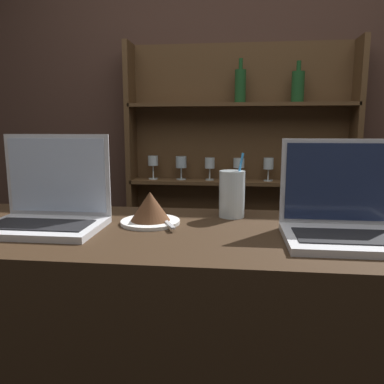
% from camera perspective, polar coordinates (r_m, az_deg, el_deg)
% --- Properties ---
extents(back_wall, '(7.00, 0.06, 2.70)m').
position_cam_1_polar(back_wall, '(2.34, 7.02, 10.83)').
color(back_wall, '#4C3328').
rests_on(back_wall, ground_plane).
extents(back_shelf, '(1.32, 0.18, 1.79)m').
position_cam_1_polar(back_shelf, '(2.29, 7.14, 0.32)').
color(back_shelf, brown).
rests_on(back_shelf, ground_plane).
extents(laptop_near, '(0.31, 0.22, 0.26)m').
position_cam_1_polar(laptop_near, '(1.12, -21.04, -1.96)').
color(laptop_near, silver).
rests_on(laptop_near, bar_counter).
extents(laptop_far, '(0.32, 0.23, 0.25)m').
position_cam_1_polar(laptop_far, '(1.01, 22.70, -3.54)').
color(laptop_far, silver).
rests_on(laptop_far, bar_counter).
extents(cake_plate, '(0.17, 0.18, 0.09)m').
position_cam_1_polar(cake_plate, '(1.09, -6.38, -2.66)').
color(cake_plate, white).
rests_on(cake_plate, bar_counter).
extents(water_glass, '(0.08, 0.08, 0.20)m').
position_cam_1_polar(water_glass, '(1.16, 6.11, -0.28)').
color(water_glass, silver).
rests_on(water_glass, bar_counter).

